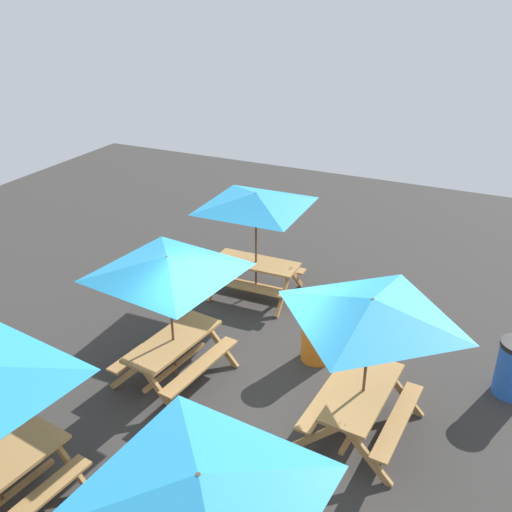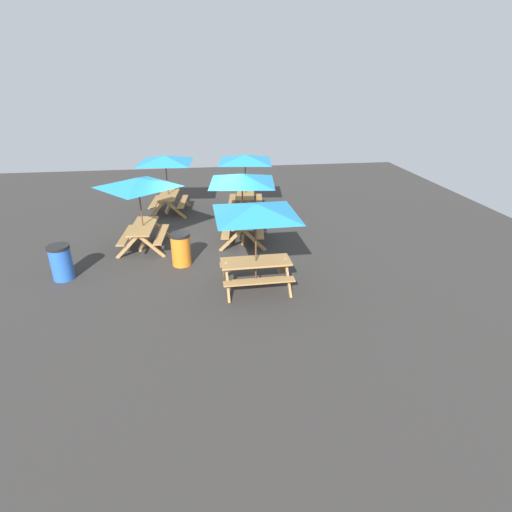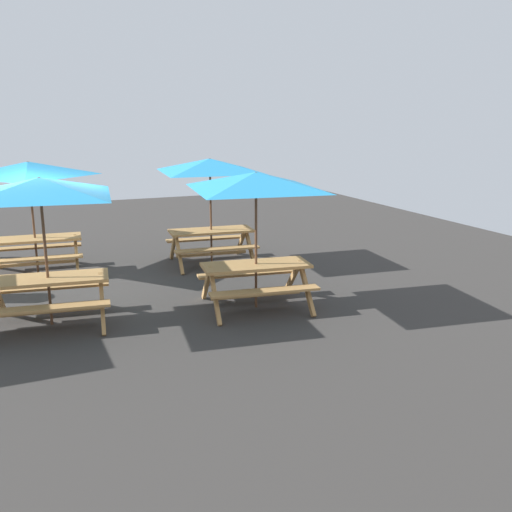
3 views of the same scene
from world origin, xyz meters
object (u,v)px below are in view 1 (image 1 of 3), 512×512
object	(u,v)px
picnic_table_0	(256,208)
trash_bin_orange	(317,335)
picnic_table_4	(168,274)
picnic_table_2	(200,500)
picnic_table_3	(371,319)

from	to	relation	value
picnic_table_0	trash_bin_orange	size ratio (longest dim) A/B	2.89
picnic_table_4	picnic_table_0	bearing A→B (deg)	6.93
picnic_table_0	picnic_table_2	bearing A→B (deg)	110.21
picnic_table_3	trash_bin_orange	xyz separation A→B (m)	(1.45, 1.21, -1.49)
picnic_table_3	picnic_table_4	xyz separation A→B (m)	(-0.08, 3.20, 0.00)
trash_bin_orange	picnic_table_3	bearing A→B (deg)	-140.00
picnic_table_3	picnic_table_4	size ratio (longest dim) A/B	0.83
picnic_table_3	picnic_table_2	bearing A→B (deg)	175.03
picnic_table_2	picnic_table_3	distance (m)	3.63
picnic_table_3	trash_bin_orange	bearing A→B (deg)	44.23
picnic_table_2	trash_bin_orange	world-z (taller)	picnic_table_2
picnic_table_2	picnic_table_3	size ratio (longest dim) A/B	1.21
picnic_table_0	picnic_table_3	xyz separation A→B (m)	(-3.11, -3.20, 0.00)
picnic_table_2	picnic_table_3	xyz separation A→B (m)	(3.58, -0.58, 0.00)
trash_bin_orange	picnic_table_2	bearing A→B (deg)	-172.82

